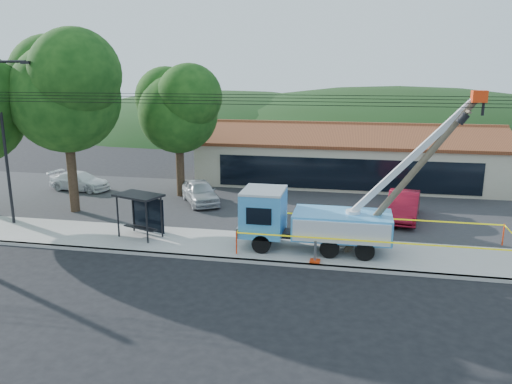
{
  "coord_description": "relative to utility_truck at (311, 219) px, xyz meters",
  "views": [
    {
      "loc": [
        4.63,
        -18.54,
        8.43
      ],
      "look_at": [
        -0.13,
        5.0,
        2.59
      ],
      "focal_mm": 35.0,
      "sensor_mm": 36.0,
      "label": 1
    }
  ],
  "objects": [
    {
      "name": "streetlight",
      "position": [
        -16.49,
        0.9,
        3.67
      ],
      "size": [
        2.13,
        0.22,
        9.0
      ],
      "color": "black",
      "rests_on": "ground"
    },
    {
      "name": "sidewalk",
      "position": [
        -2.71,
        -0.1,
        -1.56
      ],
      "size": [
        60.0,
        4.0,
        0.15
      ],
      "primitive_type": "cube",
      "color": "#A19E97",
      "rests_on": "ground"
    },
    {
      "name": "curb",
      "position": [
        -2.71,
        -2.0,
        -1.56
      ],
      "size": [
        60.0,
        0.25,
        0.15
      ],
      "primitive_type": "cube",
      "color": "#A19E97",
      "rests_on": "ground"
    },
    {
      "name": "caution_tape",
      "position": [
        2.92,
        0.42,
        -0.68
      ],
      "size": [
        12.49,
        3.75,
        1.08
      ],
      "color": "#F6370D",
      "rests_on": "ground"
    },
    {
      "name": "ground",
      "position": [
        -2.71,
        -4.1,
        -1.64
      ],
      "size": [
        120.0,
        120.0,
        0.0
      ],
      "primitive_type": "plane",
      "color": "black",
      "rests_on": "ground"
    },
    {
      "name": "utility_truck",
      "position": [
        0.0,
        0.0,
        0.0
      ],
      "size": [
        10.53,
        3.78,
        7.5
      ],
      "color": "black",
      "rests_on": "ground"
    },
    {
      "name": "car_red",
      "position": [
        4.74,
        6.08,
        -1.64
      ],
      "size": [
        2.38,
        5.03,
        1.59
      ],
      "primitive_type": "imported",
      "rotation": [
        0.0,
        0.0,
        -0.15
      ],
      "color": "maroon",
      "rests_on": "ground"
    },
    {
      "name": "hill_center",
      "position": [
        7.29,
        50.9,
        -1.64
      ],
      "size": [
        89.6,
        64.0,
        32.0
      ],
      "primitive_type": "ellipsoid",
      "color": "#193112",
      "rests_on": "ground"
    },
    {
      "name": "car_white",
      "position": [
        -17.38,
        9.06,
        -1.64
      ],
      "size": [
        4.72,
        2.46,
        1.31
      ],
      "primitive_type": "imported",
      "rotation": [
        0.0,
        0.0,
        1.43
      ],
      "color": "white",
      "rests_on": "ground"
    },
    {
      "name": "strip_mall",
      "position": [
        1.29,
        15.88,
        0.25
      ],
      "size": [
        22.5,
        8.53,
        4.67
      ],
      "color": "#BBB394",
      "rests_on": "ground"
    },
    {
      "name": "leaning_pole",
      "position": [
        4.53,
        -0.05,
        2.52
      ],
      "size": [
        5.42,
        1.68,
        7.43
      ],
      "color": "brown",
      "rests_on": "ground"
    },
    {
      "name": "parking_lot",
      "position": [
        -2.71,
        7.9,
        -1.59
      ],
      "size": [
        60.0,
        12.0,
        0.1
      ],
      "primitive_type": "cube",
      "color": "#28282B",
      "rests_on": "ground"
    },
    {
      "name": "hill_west",
      "position": [
        -17.71,
        50.9,
        -1.64
      ],
      "size": [
        78.4,
        56.0,
        28.0
      ],
      "primitive_type": "ellipsoid",
      "color": "#193112",
      "rests_on": "ground"
    },
    {
      "name": "tree_west_near",
      "position": [
        -14.71,
        3.9,
        5.89
      ],
      "size": [
        7.56,
        6.72,
        10.8
      ],
      "color": "#332316",
      "rests_on": "ground"
    },
    {
      "name": "bus_shelter",
      "position": [
        -8.65,
        0.18,
        0.15
      ],
      "size": [
        2.68,
        2.13,
        2.25
      ],
      "rotation": [
        0.0,
        0.0,
        -0.34
      ],
      "color": "black",
      "rests_on": "ground"
    },
    {
      "name": "tree_lot",
      "position": [
        -9.71,
        8.9,
        4.57
      ],
      "size": [
        6.3,
        5.6,
        8.94
      ],
      "color": "#332316",
      "rests_on": "ground"
    },
    {
      "name": "car_silver",
      "position": [
        -7.78,
        7.2,
        -1.64
      ],
      "size": [
        3.8,
        4.67,
        1.5
      ],
      "primitive_type": "imported",
      "rotation": [
        0.0,
        0.0,
        0.55
      ],
      "color": "silver",
      "rests_on": "ground"
    }
  ]
}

